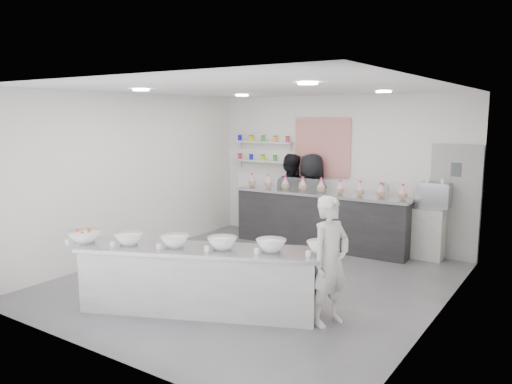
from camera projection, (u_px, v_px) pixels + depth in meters
floor at (256, 281)px, 7.93m from camera, size 6.00×6.00×0.00m
ceiling at (256, 89)px, 7.47m from camera, size 6.00×6.00×0.00m
back_wall at (338, 170)px, 10.17m from camera, size 5.50×0.00×5.50m
left_wall at (133, 176)px, 9.21m from camera, size 0.00×6.00×6.00m
right_wall at (440, 205)px, 6.19m from camera, size 0.00×6.00×6.00m
back_door at (454, 203)px, 8.95m from camera, size 0.88×0.04×2.10m
pattern_panel at (322, 147)px, 10.27m from camera, size 1.25×0.03×1.20m
jar_shelf_lower at (263, 161)px, 11.03m from camera, size 1.45×0.22×0.04m
jar_shelf_upper at (263, 142)px, 10.97m from camera, size 1.45×0.22×0.04m
preserve_jars at (263, 148)px, 10.97m from camera, size 1.45×0.10×0.56m
downlight_0 at (141, 90)px, 7.42m from camera, size 0.24×0.24×0.02m
downlight_1 at (308, 84)px, 5.89m from camera, size 0.24×0.24×0.02m
downlight_2 at (242, 95)px, 9.56m from camera, size 0.24×0.24×0.02m
downlight_3 at (384, 92)px, 8.02m from camera, size 0.24×0.24×0.02m
prep_counter at (199, 280)px, 6.66m from camera, size 3.23×1.96×0.87m
back_bar at (320, 220)px, 9.88m from camera, size 3.58×0.77×1.10m
sneeze_guard at (314, 187)px, 9.51m from camera, size 3.50×0.13×0.30m
espresso_ledge at (408, 230)px, 9.29m from camera, size 1.31×0.42×0.97m
espresso_machine at (435, 195)px, 8.94m from camera, size 0.56×0.39×0.43m
cup_stacks at (384, 193)px, 9.45m from camera, size 0.24×0.24×0.35m
prep_bowls at (198, 242)px, 6.58m from camera, size 3.54×1.92×0.16m
label_cards at (161, 251)px, 6.31m from camera, size 3.31×0.04×0.07m
cookie_bags at (321, 185)px, 9.77m from camera, size 3.37×0.28×0.29m
woman_prep at (330, 261)px, 6.20m from camera, size 0.55×0.68×1.63m
staff_left at (290, 197)px, 10.50m from camera, size 1.01×0.86×1.81m
staff_right at (311, 198)px, 10.22m from camera, size 0.98×0.71×1.84m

